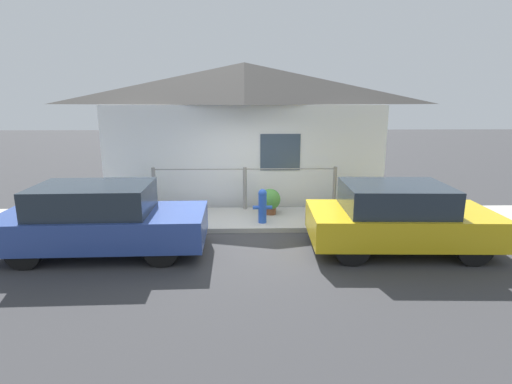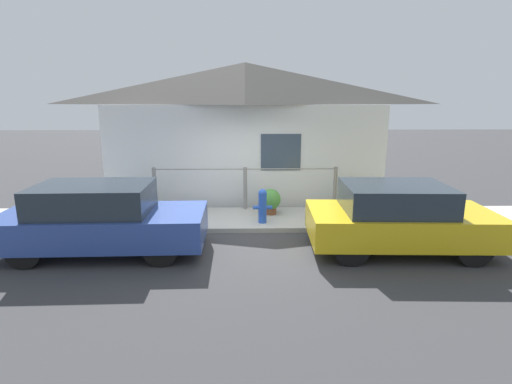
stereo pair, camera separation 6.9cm
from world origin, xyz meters
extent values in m
plane|color=#38383A|center=(0.00, 0.00, 0.00)|extent=(60.00, 60.00, 0.00)
cube|color=#B2AFA8|center=(0.00, 0.91, 0.06)|extent=(24.00, 1.82, 0.11)
cube|color=white|center=(0.00, 2.31, 1.42)|extent=(7.84, 0.12, 2.84)
cube|color=#384756|center=(0.98, 2.24, 1.56)|extent=(1.10, 0.04, 1.00)
pyramid|color=#605B56|center=(0.00, 3.35, 3.43)|extent=(8.24, 2.20, 1.18)
cylinder|color=gray|center=(-2.40, 1.67, 0.68)|extent=(0.10, 0.10, 1.13)
cylinder|color=gray|center=(0.00, 1.67, 0.68)|extent=(0.10, 0.10, 1.13)
cylinder|color=gray|center=(2.40, 1.67, 0.68)|extent=(0.10, 0.10, 1.13)
cylinder|color=gray|center=(0.00, 1.67, 1.20)|extent=(4.80, 0.03, 0.03)
cube|color=#2D4793|center=(-2.78, -1.10, 0.54)|extent=(4.00, 1.73, 0.60)
cube|color=#232D38|center=(-2.94, -1.11, 1.12)|extent=(2.21, 1.50, 0.55)
cylinder|color=black|center=(-1.57, -0.37, 0.32)|extent=(0.65, 0.21, 0.65)
cylinder|color=black|center=(-1.53, -1.78, 0.32)|extent=(0.65, 0.21, 0.65)
cylinder|color=black|center=(-4.02, -0.43, 0.32)|extent=(0.65, 0.21, 0.65)
cylinder|color=black|center=(-3.99, -1.83, 0.32)|extent=(0.65, 0.21, 0.65)
cube|color=gold|center=(3.13, -1.10, 0.54)|extent=(3.68, 1.87, 0.59)
cube|color=#232D38|center=(2.98, -1.10, 1.10)|extent=(2.05, 1.60, 0.53)
cylinder|color=black|center=(4.28, -0.39, 0.33)|extent=(0.68, 0.22, 0.67)
cylinder|color=black|center=(4.22, -1.89, 0.33)|extent=(0.68, 0.22, 0.67)
cylinder|color=black|center=(2.03, -0.31, 0.33)|extent=(0.68, 0.22, 0.67)
cylinder|color=black|center=(1.98, -1.81, 0.33)|extent=(0.68, 0.22, 0.67)
cylinder|color=blue|center=(0.42, 0.45, 0.45)|extent=(0.20, 0.20, 0.68)
sphere|color=blue|center=(0.42, 0.45, 0.83)|extent=(0.21, 0.21, 0.21)
cylinder|color=blue|center=(0.28, 0.45, 0.49)|extent=(0.18, 0.09, 0.09)
cylinder|color=blue|center=(0.56, 0.45, 0.49)|extent=(0.18, 0.09, 0.09)
cylinder|color=brown|center=(0.64, 1.17, 0.21)|extent=(0.31, 0.31, 0.19)
sphere|color=#4C8E3D|center=(0.64, 1.17, 0.50)|extent=(0.54, 0.54, 0.54)
cylinder|color=slate|center=(-2.83, 1.38, 0.19)|extent=(0.22, 0.22, 0.16)
sphere|color=#387F38|center=(-2.83, 1.38, 0.45)|extent=(0.47, 0.47, 0.47)
cylinder|color=slate|center=(2.96, 1.13, 0.19)|extent=(0.24, 0.24, 0.15)
sphere|color=#2D6B2D|center=(2.96, 1.13, 0.46)|extent=(0.54, 0.54, 0.54)
camera|label=1|loc=(0.02, -8.68, 3.03)|focal=28.00mm
camera|label=2|loc=(0.09, -8.68, 3.03)|focal=28.00mm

